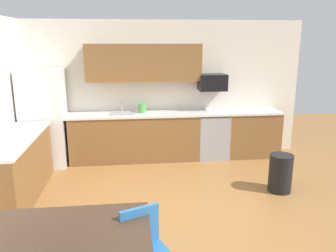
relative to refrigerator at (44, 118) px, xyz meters
name	(u,v)px	position (x,y,z in m)	size (l,w,h in m)	color
ground_plane	(176,215)	(2.18, -2.22, -0.91)	(12.00, 12.00, 0.00)	#9E6B38
wall_back	(159,89)	(2.18, 0.43, 0.44)	(5.80, 0.10, 2.70)	silver
cabinet_run_back	(135,138)	(1.68, 0.08, -0.46)	(2.50, 0.60, 0.90)	brown
cabinet_run_back_right	(251,134)	(4.05, 0.08, -0.46)	(1.05, 0.60, 0.90)	brown
cabinet_run_left	(16,169)	(-0.12, -1.42, -0.46)	(0.60, 2.00, 0.90)	brown
countertop_back	(160,114)	(2.18, 0.08, 0.01)	(4.80, 0.64, 0.04)	silver
countertop_left	(13,139)	(-0.12, -1.42, 0.01)	(0.64, 2.00, 0.04)	silver
upper_cabinets_back	(144,63)	(1.88, 0.21, 0.99)	(2.20, 0.34, 0.70)	brown
refrigerator	(44,118)	(0.00, 0.00, 0.00)	(0.76, 0.70, 1.81)	white
oven_range	(212,135)	(3.23, 0.08, -0.45)	(0.60, 0.60, 0.91)	#999BA0
microwave	(212,82)	(3.23, 0.18, 0.60)	(0.54, 0.36, 0.32)	black
sink_basin	(122,117)	(1.44, 0.08, -0.03)	(0.48, 0.40, 0.14)	#A5A8AD
sink_faucet	(122,107)	(1.44, 0.26, 0.13)	(0.02, 0.02, 0.24)	#B2B5BA
dining_table	(67,238)	(1.03, -3.77, -0.20)	(1.40, 0.90, 0.77)	#422D1E
chair_near_table	(145,248)	(1.69, -3.68, -0.40)	(0.52, 0.52, 0.85)	#2D72B7
trash_bin	(280,173)	(3.90, -1.66, -0.61)	(0.36, 0.36, 0.60)	black
kettle	(142,109)	(1.82, 0.13, 0.11)	(0.14, 0.14, 0.20)	#4CA54C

